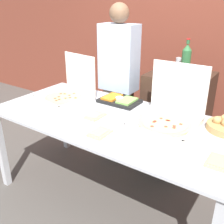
# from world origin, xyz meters

# --- Properties ---
(ground_plane) EXTENTS (16.00, 16.00, 0.00)m
(ground_plane) POSITION_xyz_m (0.00, 0.00, 0.00)
(ground_plane) COLOR #514C47
(brick_wall_behind) EXTENTS (10.00, 0.06, 2.80)m
(brick_wall_behind) POSITION_xyz_m (0.00, 1.70, 1.40)
(brick_wall_behind) COLOR brown
(brick_wall_behind) RESTS_ON ground_plane
(buffet_table) EXTENTS (2.10, 0.98, 0.84)m
(buffet_table) POSITION_xyz_m (0.00, 0.00, 0.75)
(buffet_table) COLOR silver
(buffet_table) RESTS_ON ground_plane
(pizza_box_near_right) EXTENTS (0.46, 0.48, 0.46)m
(pizza_box_near_right) POSITION_xyz_m (0.44, 0.13, 0.92)
(pizza_box_near_right) COLOR silver
(pizza_box_near_right) RESTS_ON buffet_table
(pizza_box_far_left) EXTENTS (0.48, 0.50, 0.42)m
(pizza_box_far_left) POSITION_xyz_m (-0.59, 0.11, 0.91)
(pizza_box_far_left) COLOR silver
(pizza_box_far_left) RESTS_ON buffet_table
(paper_plate_front_left) EXTENTS (0.25, 0.25, 0.03)m
(paper_plate_front_left) POSITION_xyz_m (-0.11, -0.08, 0.85)
(paper_plate_front_left) COLOR white
(paper_plate_front_left) RESTS_ON buffet_table
(paper_plate_front_center) EXTENTS (0.23, 0.23, 0.03)m
(paper_plate_front_center) POSITION_xyz_m (0.90, -0.20, 0.85)
(paper_plate_front_center) COLOR white
(paper_plate_front_center) RESTS_ON buffet_table
(paper_plate_front_right) EXTENTS (0.25, 0.25, 0.03)m
(paper_plate_front_right) POSITION_xyz_m (0.10, -0.30, 0.85)
(paper_plate_front_right) COLOR white
(paper_plate_front_right) RESTS_ON buffet_table
(veggie_tray) EXTENTS (0.38, 0.25, 0.05)m
(veggie_tray) POSITION_xyz_m (-0.14, 0.33, 0.86)
(veggie_tray) COLOR black
(veggie_tray) RESTS_ON buffet_table
(sideboard_podium) EXTENTS (0.61, 0.58, 1.05)m
(sideboard_podium) POSITION_xyz_m (0.24, 0.88, 0.53)
(sideboard_podium) COLOR #382319
(sideboard_podium) RESTS_ON ground_plane
(soda_bottle) EXTENTS (0.09, 0.09, 0.35)m
(soda_bottle) POSITION_xyz_m (0.27, 0.90, 1.20)
(soda_bottle) COLOR #2D6638
(soda_bottle) RESTS_ON sideboard_podium
(soda_can_silver) EXTENTS (0.07, 0.07, 0.12)m
(soda_can_silver) POSITION_xyz_m (0.15, 1.04, 1.11)
(soda_can_silver) COLOR silver
(soda_can_silver) RESTS_ON sideboard_podium
(soda_can_colored) EXTENTS (0.07, 0.07, 0.12)m
(soda_can_colored) POSITION_xyz_m (0.17, 0.68, 1.11)
(soda_can_colored) COLOR #334CB2
(soda_can_colored) RESTS_ON sideboard_podium
(person_guest_cap) EXTENTS (0.40, 0.22, 1.72)m
(person_guest_cap) POSITION_xyz_m (-0.38, 0.69, 0.90)
(person_guest_cap) COLOR #473D33
(person_guest_cap) RESTS_ON ground_plane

